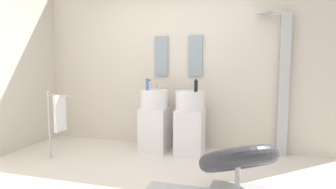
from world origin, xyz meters
The scene contains 12 objects.
ground_plane centered at (0.00, 0.00, -0.02)m, with size 4.80×3.60×0.04m, color silver.
rear_partition centered at (0.00, 1.65, 1.30)m, with size 4.80×0.10×2.60m, color beige.
pedestal_sink_left centered at (-0.28, 1.24, 0.48)m, with size 0.43×0.43×1.03m.
pedestal_sink_right centered at (0.28, 1.24, 0.48)m, with size 0.43×0.43×1.03m.
vanity_mirror_left centered at (-0.28, 1.58, 1.45)m, with size 0.22×0.03×0.63m, color #8C9EA8.
vanity_mirror_right centered at (0.28, 1.58, 1.45)m, with size 0.22×0.03×0.63m, color #8C9EA8.
shower_column centered at (1.55, 1.53, 1.08)m, with size 0.49×0.24×2.05m.
lounge_chair centered at (1.05, -0.04, 0.35)m, with size 1.09×1.09×0.65m.
towel_rack centered at (-1.40, 0.46, 0.63)m, with size 0.37×0.22×0.95m.
soap_bottle_blue centered at (-0.38, 1.23, 1.01)m, with size 0.05×0.05×0.17m.
soap_bottle_black centered at (0.37, 1.18, 1.01)m, with size 0.05×0.05×0.18m.
soap_bottle_clear centered at (-0.38, 1.33, 1.00)m, with size 0.05×0.05×0.15m.
Camera 1 is at (1.22, -2.96, 1.35)m, focal length 31.74 mm.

